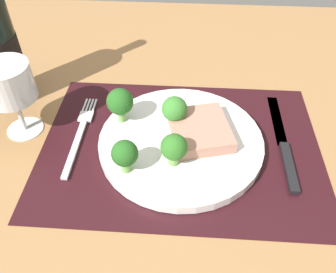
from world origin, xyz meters
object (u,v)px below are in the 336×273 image
plate (181,142)px  knife (284,147)px  wine_glass (9,86)px  steak (200,130)px  fork (80,134)px

plate → knife: size_ratio=1.16×
plate → wine_glass: (-27.12, 2.39, 8.14)cm
wine_glass → steak: bearing=-2.5°
knife → wine_glass: size_ratio=1.78×
wine_glass → fork: bearing=-5.6°
steak → fork: steak is taller
fork → wine_glass: size_ratio=1.48×
knife → steak: bearing=176.8°
steak → knife: size_ratio=0.45×
fork → wine_glass: bearing=175.6°
fork → wine_glass: (-9.93, 0.97, 8.69)cm
steak → fork: (-20.23, 0.35, -2.42)cm
plate → steak: size_ratio=2.61×
fork → knife: knife is taller
fork → knife: bearing=-0.3°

